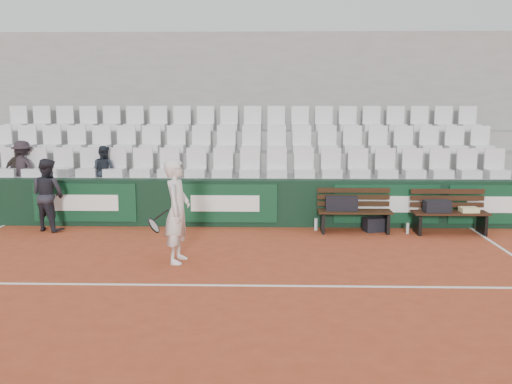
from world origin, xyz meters
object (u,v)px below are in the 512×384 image
Objects in this scene: bench_left at (354,221)px; sports_bag_ground at (376,224)px; sports_bag_right at (437,206)px; water_bottle_near at (316,224)px; spectator_a at (22,148)px; sports_bag_left at (342,204)px; ball_kid at (48,195)px; bench_right at (450,223)px; spectator_c at (103,151)px; tennis_player at (177,211)px; spectator_b at (18,151)px; water_bottle_far at (408,228)px.

sports_bag_ground is at bearing 11.57° from bench_left.
water_bottle_near is (-2.41, 0.25, -0.44)m from sports_bag_right.
sports_bag_ground is 1.87× the size of water_bottle_near.
bench_left is at bearing -175.65° from spectator_a.
sports_bag_ground is (0.72, 0.06, -0.45)m from sports_bag_left.
bench_left is 1.00× the size of ball_kid.
spectator_c is (-7.36, 1.13, 1.34)m from bench_right.
bench_right is at bearing -2.45° from bench_left.
ball_kid is at bearing -179.70° from sports_bag_left.
tennis_player reaches higher than bench_right.
spectator_b is (-1.03, 1.04, 0.80)m from ball_kid.
sports_bag_right is 2.05× the size of water_bottle_near.
sports_bag_right is at bearing -4.02° from bench_left.
sports_bag_right is at bearing -0.41° from water_bottle_far.
sports_bag_ground is at bearing 32.01° from tennis_player.
bench_left is at bearing -7.52° from sports_bag_left.
ball_kid is at bearing 122.50° from spectator_b.
ball_kid is 1.59m from spectator_c.
spectator_a is 1.82m from spectator_c.
bench_left is 1.68m from sports_bag_right.
sports_bag_right is 0.42× the size of spectator_a.
bench_right is 1.36× the size of spectator_b.
spectator_a is at bearing 171.80° from bench_left.
ball_kid is (-3.05, 2.24, -0.12)m from tennis_player.
tennis_player is 5.28m from spectator_b.
sports_bag_right is at bearing -6.02° from water_bottle_near.
water_bottle_far is at bearing -169.01° from spectator_c.
bench_left is 2.91× the size of sports_bag_right.
bench_left is 1.33× the size of spectator_c.
tennis_player is 1.40× the size of spectator_a.
bench_right is 1.33× the size of spectator_c.
sports_bag_left is 2.92× the size of water_bottle_far.
bench_left is at bearing 175.98° from sports_bag_right.
water_bottle_near is 1.85m from water_bottle_far.
water_bottle_far is at bearing 26.10° from tennis_player.
bench_left is 3.18× the size of sports_bag_ground.
sports_bag_left is at bearing 159.76° from spectator_b.
water_bottle_far is at bearing -7.75° from water_bottle_near.
sports_bag_right is 0.46× the size of spectator_c.
water_bottle_near is 0.20× the size of spectator_a.
spectator_b is at bearing 171.87° from sports_bag_left.
spectator_b reaches higher than sports_bag_left.
spectator_a is at bearing 171.77° from sports_bag_left.
bench_right is at bearing -174.46° from spectator_a.
sports_bag_left is 0.59× the size of spectator_b.
sports_bag_right is 7.96m from ball_kid.
sports_bag_ground is 7.99m from spectator_b.
sports_bag_ground is 7.91m from spectator_a.
bench_right is at bearing -167.64° from spectator_c.
spectator_a reaches higher than ball_kid.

